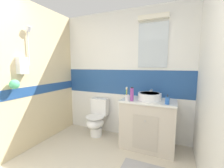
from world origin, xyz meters
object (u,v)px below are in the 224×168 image
Objects in this scene: toothbrush_cup at (127,97)px; toilet at (97,118)px; shampoo_bottle_tall at (132,94)px; soap_dispenser at (167,101)px; sink_basin at (150,96)px.

toilet is at bearing 162.44° from toothbrush_cup.
shampoo_bottle_tall is at bearing -15.07° from toilet.
soap_dispenser is (1.35, -0.22, 0.55)m from toilet.
shampoo_bottle_tall is (-0.26, -0.20, 0.05)m from sink_basin.
soap_dispenser is 0.66× the size of shampoo_bottle_tall.
sink_basin is 2.86× the size of soap_dispenser.
soap_dispenser is at bearing 0.86° from toothbrush_cup.
sink_basin is 0.40m from toothbrush_cup.
shampoo_bottle_tall is (-0.56, 0.00, 0.05)m from soap_dispenser.
shampoo_bottle_tall is at bearing 179.82° from soap_dispenser.
toothbrush_cup and shampoo_bottle_tall have the same top height.
soap_dispenser is (0.30, -0.20, -0.01)m from sink_basin.
toothbrush_cup is (0.71, -0.23, 0.56)m from toilet.
toilet is 3.27× the size of shampoo_bottle_tall.
sink_basin is at bearing 37.26° from shampoo_bottle_tall.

